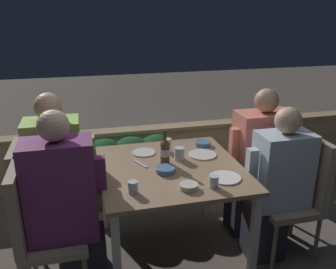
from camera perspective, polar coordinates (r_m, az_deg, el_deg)
name	(u,v)px	position (r m, az deg, el deg)	size (l,w,h in m)	color
ground_plane	(170,253)	(2.99, 0.38, -18.46)	(16.00, 16.00, 0.00)	#665B51
parapet_wall	(140,153)	(4.01, -4.48, -2.95)	(9.00, 0.18, 0.60)	tan
dining_table	(171,177)	(2.63, 0.41, -6.85)	(1.02, 1.04, 0.76)	#937556
planter_hedge	(132,166)	(3.55, -5.78, -4.98)	(0.94, 0.47, 0.66)	brown
chair_left_near	(36,224)	(2.46, -20.41, -13.27)	(0.42, 0.42, 0.95)	gray
person_purple_stripe	(68,207)	(2.40, -15.81, -11.19)	(0.50, 0.26, 1.29)	#282833
chair_left_far	(34,197)	(2.78, -20.70, -9.37)	(0.42, 0.42, 0.95)	gray
person_green_blouse	(61,181)	(2.71, -16.74, -7.13)	(0.47, 0.26, 1.32)	#282833
chair_right_near	(300,188)	(2.91, 20.43, -7.99)	(0.42, 0.42, 0.95)	gray
person_blue_shirt	(276,185)	(2.78, 17.00, -7.81)	(0.48, 0.26, 1.20)	#282833
chair_right_far	(278,168)	(3.18, 17.27, -5.12)	(0.42, 0.42, 0.95)	gray
person_coral_top	(257,163)	(3.06, 14.13, -4.44)	(0.51, 0.26, 1.25)	#282833
beer_bottle	(165,151)	(2.61, -0.49, -2.64)	(0.07, 0.07, 0.26)	brown
plate_0	(225,178)	(2.45, 9.13, -6.86)	(0.22, 0.22, 0.01)	white
plate_1	(144,152)	(2.82, -3.91, -2.89)	(0.19, 0.19, 0.01)	silver
plate_2	(202,155)	(2.79, 5.54, -3.22)	(0.22, 0.22, 0.01)	silver
bowl_0	(166,169)	(2.49, -0.36, -5.63)	(0.14, 0.14, 0.04)	#4C709E
bowl_1	(189,186)	(2.28, 3.36, -8.24)	(0.12, 0.12, 0.04)	beige
bowl_2	(203,143)	(2.97, 5.64, -1.42)	(0.13, 0.13, 0.04)	#4C709E
glass_cup_0	(214,182)	(2.31, 7.37, -7.51)	(0.06, 0.06, 0.08)	silver
glass_cup_1	(167,145)	(2.82, -0.08, -1.77)	(0.06, 0.06, 0.11)	silver
glass_cup_2	(179,154)	(2.69, 1.84, -3.07)	(0.08, 0.08, 0.10)	silver
glass_cup_3	(133,187)	(2.23, -5.63, -8.42)	(0.06, 0.06, 0.08)	silver
fork_0	(140,164)	(2.63, -4.50, -4.69)	(0.09, 0.16, 0.01)	silver
potted_plant	(273,142)	(4.04, 16.42, -1.23)	(0.39, 0.39, 0.74)	#9E5638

